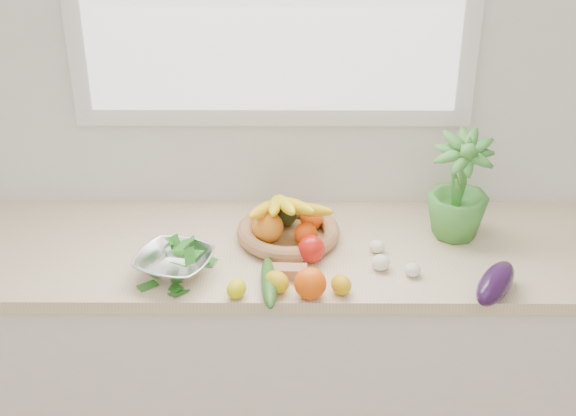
{
  "coord_description": "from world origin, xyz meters",
  "views": [
    {
      "loc": [
        0.06,
        -0.23,
        2.24
      ],
      "look_at": [
        0.05,
        1.93,
        1.05
      ],
      "focal_mm": 50.0,
      "sensor_mm": 36.0,
      "label": 1
    }
  ],
  "objects_px": {
    "eggplant": "(495,283)",
    "potted_herb": "(459,186)",
    "cucumber": "(269,282)",
    "colander_with_spinach": "(174,258)",
    "fruit_basket": "(287,226)",
    "apple": "(311,249)"
  },
  "relations": [
    {
      "from": "apple",
      "to": "fruit_basket",
      "type": "bearing_deg",
      "value": 119.86
    },
    {
      "from": "apple",
      "to": "potted_herb",
      "type": "xyz_separation_m",
      "value": [
        0.47,
        0.16,
        0.14
      ]
    },
    {
      "from": "eggplant",
      "to": "fruit_basket",
      "type": "height_order",
      "value": "fruit_basket"
    },
    {
      "from": "apple",
      "to": "potted_herb",
      "type": "distance_m",
      "value": 0.51
    },
    {
      "from": "apple",
      "to": "colander_with_spinach",
      "type": "distance_m",
      "value": 0.42
    },
    {
      "from": "cucumber",
      "to": "apple",
      "type": "bearing_deg",
      "value": 50.4
    },
    {
      "from": "eggplant",
      "to": "colander_with_spinach",
      "type": "height_order",
      "value": "colander_with_spinach"
    },
    {
      "from": "cucumber",
      "to": "colander_with_spinach",
      "type": "xyz_separation_m",
      "value": [
        -0.28,
        0.07,
        0.04
      ]
    },
    {
      "from": "cucumber",
      "to": "fruit_basket",
      "type": "height_order",
      "value": "fruit_basket"
    },
    {
      "from": "apple",
      "to": "colander_with_spinach",
      "type": "relative_size",
      "value": 0.31
    },
    {
      "from": "cucumber",
      "to": "potted_herb",
      "type": "xyz_separation_m",
      "value": [
        0.6,
        0.31,
        0.16
      ]
    },
    {
      "from": "fruit_basket",
      "to": "colander_with_spinach",
      "type": "distance_m",
      "value": 0.4
    },
    {
      "from": "fruit_basket",
      "to": "colander_with_spinach",
      "type": "bearing_deg",
      "value": -147.9
    },
    {
      "from": "cucumber",
      "to": "eggplant",
      "type": "bearing_deg",
      "value": -2.82
    },
    {
      "from": "potted_herb",
      "to": "eggplant",
      "type": "bearing_deg",
      "value": -80.81
    },
    {
      "from": "colander_with_spinach",
      "to": "cucumber",
      "type": "bearing_deg",
      "value": -13.95
    },
    {
      "from": "eggplant",
      "to": "potted_herb",
      "type": "relative_size",
      "value": 0.63
    },
    {
      "from": "cucumber",
      "to": "colander_with_spinach",
      "type": "distance_m",
      "value": 0.3
    },
    {
      "from": "eggplant",
      "to": "colander_with_spinach",
      "type": "bearing_deg",
      "value": 173.73
    },
    {
      "from": "colander_with_spinach",
      "to": "eggplant",
      "type": "bearing_deg",
      "value": -6.27
    },
    {
      "from": "apple",
      "to": "potted_herb",
      "type": "relative_size",
      "value": 0.25
    },
    {
      "from": "eggplant",
      "to": "fruit_basket",
      "type": "xyz_separation_m",
      "value": [
        -0.6,
        0.31,
        0.01
      ]
    }
  ]
}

